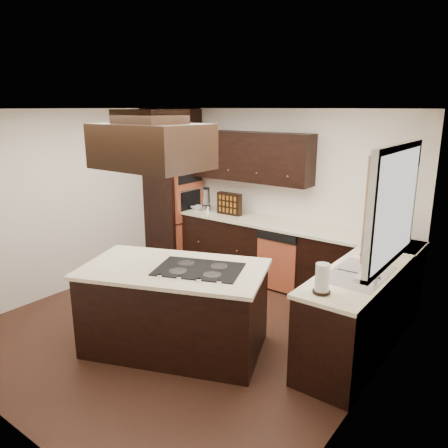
{
  "coord_description": "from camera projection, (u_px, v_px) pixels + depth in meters",
  "views": [
    {
      "loc": [
        3.15,
        -3.48,
        2.52
      ],
      "look_at": [
        0.1,
        0.6,
        1.15
      ],
      "focal_mm": 35.0,
      "sensor_mm": 36.0,
      "label": 1
    }
  ],
  "objects": [
    {
      "name": "floor",
      "position": [
        187.0,
        328.0,
        5.17
      ],
      "size": [
        4.2,
        4.2,
        0.02
      ],
      "primitive_type": "cube",
      "color": "#532E1F",
      "rests_on": "ground"
    },
    {
      "name": "ceiling",
      "position": [
        182.0,
        108.0,
        4.52
      ],
      "size": [
        4.2,
        4.2,
        0.02
      ],
      "primitive_type": "cube",
      "color": "white",
      "rests_on": "ground"
    },
    {
      "name": "wall_back",
      "position": [
        279.0,
        195.0,
        6.48
      ],
      "size": [
        4.2,
        0.02,
        2.5
      ],
      "primitive_type": "cube",
      "color": "white",
      "rests_on": "ground"
    },
    {
      "name": "wall_left",
      "position": [
        71.0,
        201.0,
        6.07
      ],
      "size": [
        0.02,
        4.2,
        2.5
      ],
      "primitive_type": "cube",
      "color": "white",
      "rests_on": "ground"
    },
    {
      "name": "wall_right",
      "position": [
        374.0,
        265.0,
        3.62
      ],
      "size": [
        0.02,
        4.2,
        2.5
      ],
      "primitive_type": "cube",
      "color": "white",
      "rests_on": "ground"
    },
    {
      "name": "oven_column",
      "position": [
        174.0,
        198.0,
        7.24
      ],
      "size": [
        0.65,
        0.75,
        2.12
      ],
      "primitive_type": "cube",
      "color": "black",
      "rests_on": "floor"
    },
    {
      "name": "wall_oven_face",
      "position": [
        189.0,
        197.0,
        7.02
      ],
      "size": [
        0.05,
        0.62,
        0.78
      ],
      "primitive_type": "cube",
      "color": "#CB5B38",
      "rests_on": "oven_column"
    },
    {
      "name": "base_cabinets_back",
      "position": [
        269.0,
        253.0,
        6.43
      ],
      "size": [
        2.93,
        0.6,
        0.88
      ],
      "primitive_type": "cube",
      "color": "black",
      "rests_on": "floor"
    },
    {
      "name": "base_cabinets_right",
      "position": [
        366.0,
        306.0,
        4.71
      ],
      "size": [
        0.6,
        2.4,
        0.88
      ],
      "primitive_type": "cube",
      "color": "black",
      "rests_on": "floor"
    },
    {
      "name": "countertop_back",
      "position": [
        270.0,
        223.0,
        6.3
      ],
      "size": [
        2.93,
        0.63,
        0.04
      ],
      "primitive_type": "cube",
      "color": "#FFF1CC",
      "rests_on": "base_cabinets_back"
    },
    {
      "name": "countertop_right",
      "position": [
        369.0,
        266.0,
        4.6
      ],
      "size": [
        0.63,
        2.4,
        0.04
      ],
      "primitive_type": "cube",
      "color": "#FFF1CC",
      "rests_on": "base_cabinets_right"
    },
    {
      "name": "upper_cabinets",
      "position": [
        249.0,
        157.0,
        6.44
      ],
      "size": [
        2.0,
        0.34,
        0.72
      ],
      "primitive_type": "cube",
      "color": "black",
      "rests_on": "wall_back"
    },
    {
      "name": "dishwasher_front",
      "position": [
        276.0,
        265.0,
        6.04
      ],
      "size": [
        0.6,
        0.05,
        0.72
      ],
      "primitive_type": "cube",
      "color": "#CB5B38",
      "rests_on": "floor"
    },
    {
      "name": "window_frame",
      "position": [
        394.0,
        206.0,
        3.97
      ],
      "size": [
        0.06,
        1.32,
        1.12
      ],
      "primitive_type": "cube",
      "color": "silver",
      "rests_on": "wall_right"
    },
    {
      "name": "window_pane",
      "position": [
        397.0,
        206.0,
        3.95
      ],
      "size": [
        0.0,
        1.2,
        1.0
      ],
      "primitive_type": "cube",
      "color": "white",
      "rests_on": "wall_right"
    },
    {
      "name": "curtain_left",
      "position": [
        372.0,
        208.0,
        3.67
      ],
      "size": [
        0.02,
        0.34,
        0.9
      ],
      "primitive_type": "cube",
      "color": "beige",
      "rests_on": "wall_right"
    },
    {
      "name": "curtain_right",
      "position": [
        401.0,
        193.0,
        4.32
      ],
      "size": [
        0.02,
        0.34,
        0.9
      ],
      "primitive_type": "cube",
      "color": "beige",
      "rests_on": "wall_right"
    },
    {
      "name": "sink_rim",
      "position": [
        358.0,
        274.0,
        4.31
      ],
      "size": [
        0.52,
        0.84,
        0.01
      ],
      "primitive_type": "cube",
      "color": "silver",
      "rests_on": "countertop_right"
    },
    {
      "name": "island",
      "position": [
        175.0,
        310.0,
        4.63
      ],
      "size": [
        2.05,
        1.59,
        0.88
      ],
      "primitive_type": "cube",
      "rotation": [
        0.0,
        0.0,
        0.38
      ],
      "color": "black",
      "rests_on": "floor"
    },
    {
      "name": "island_top",
      "position": [
        174.0,
        269.0,
        4.51
      ],
      "size": [
        2.14,
        1.68,
        0.04
      ],
      "primitive_type": "cube",
      "rotation": [
        0.0,
        0.0,
        0.38
      ],
      "color": "#FFF1CC",
      "rests_on": "island"
    },
    {
      "name": "cooktop",
      "position": [
        199.0,
        269.0,
        4.44
      ],
      "size": [
        1.01,
        0.85,
        0.01
      ],
      "primitive_type": "cube",
      "rotation": [
        0.0,
        0.0,
        0.38
      ],
      "color": "black",
      "rests_on": "island_top"
    },
    {
      "name": "range_hood",
      "position": [
        151.0,
        146.0,
        4.13
      ],
      "size": [
        1.05,
        0.72,
        0.42
      ],
      "primitive_type": "cube",
      "color": "black",
      "rests_on": "ceiling"
    },
    {
      "name": "hood_duct",
      "position": [
        150.0,
        116.0,
        4.05
      ],
      "size": [
        0.55,
        0.5,
        0.13
      ],
      "primitive_type": "cube",
      "color": "black",
      "rests_on": "ceiling"
    },
    {
      "name": "blender_base",
      "position": [
        207.0,
        208.0,
        6.88
      ],
      "size": [
        0.15,
        0.15,
        0.1
      ],
      "primitive_type": "cylinder",
      "color": "silver",
      "rests_on": "countertop_back"
    },
    {
      "name": "blender_pitcher",
      "position": [
        206.0,
        197.0,
        6.83
      ],
      "size": [
        0.13,
        0.13,
        0.26
      ],
      "primitive_type": "cone",
      "color": "silver",
      "rests_on": "blender_base"
    },
    {
      "name": "spice_rack",
      "position": [
        229.0,
        204.0,
        6.67
      ],
      "size": [
        0.4,
        0.11,
        0.33
      ],
      "primitive_type": "cube",
      "rotation": [
        0.0,
        0.0,
        0.03
      ],
      "color": "black",
      "rests_on": "countertop_back"
    },
    {
      "name": "mixing_bowl",
      "position": [
        198.0,
        208.0,
        7.03
      ],
      "size": [
        0.27,
        0.27,
        0.05
      ],
      "primitive_type": "imported",
      "rotation": [
        0.0,
        0.0,
        0.22
      ],
      "color": "silver",
      "rests_on": "countertop_back"
    },
    {
      "name": "soap_bottle",
      "position": [
        372.0,
        251.0,
        4.68
      ],
      "size": [
        0.11,
        0.11,
        0.22
      ],
      "primitive_type": "imported",
      "rotation": [
        0.0,
        0.0,
        -0.13
      ],
      "color": "silver",
      "rests_on": "countertop_right"
    },
    {
      "name": "paper_towel",
      "position": [
        322.0,
        279.0,
        3.84
      ],
      "size": [
        0.15,
        0.15,
        0.28
      ],
      "primitive_type": "cylinder",
      "rotation": [
        0.0,
        0.0,
        0.16
      ],
      "color": "silver",
      "rests_on": "countertop_right"
    }
  ]
}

